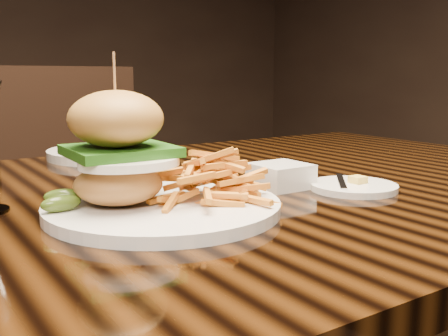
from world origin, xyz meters
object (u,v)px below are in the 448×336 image
dining_table (182,238)px  far_dish (110,149)px  burger_plate (155,173)px  chair_far (88,198)px

dining_table → far_dish: size_ratio=6.10×
burger_plate → far_dish: (0.12, 0.47, -0.03)m
burger_plate → chair_far: 1.05m
burger_plate → far_dish: size_ratio=1.15×
dining_table → far_dish: (0.03, 0.37, 0.09)m
chair_far → far_dish: bearing=-108.6°
dining_table → burger_plate: burger_plate is taller
dining_table → chair_far: chair_far is taller
burger_plate → chair_far: bearing=89.5°
dining_table → far_dish: bearing=85.2°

